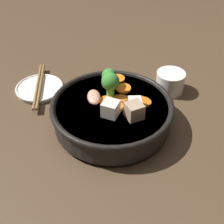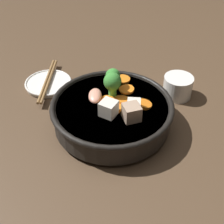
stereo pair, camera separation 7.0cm
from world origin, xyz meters
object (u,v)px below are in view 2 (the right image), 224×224
object	(u,v)px
stirfry_bowl	(112,111)
tea_cup	(178,86)
chopsticks_pair	(48,80)
side_saucer	(48,83)

from	to	relation	value
stirfry_bowl	tea_cup	bearing A→B (deg)	36.53
stirfry_bowl	chopsticks_pair	world-z (taller)	stirfry_bowl
side_saucer	tea_cup	size ratio (longest dim) A/B	1.70
stirfry_bowl	chopsticks_pair	xyz separation A→B (m)	(-0.18, 0.16, -0.03)
side_saucer	tea_cup	world-z (taller)	tea_cup
stirfry_bowl	side_saucer	world-z (taller)	stirfry_bowl
side_saucer	chopsticks_pair	xyz separation A→B (m)	(0.00, 0.00, 0.01)
stirfry_bowl	chopsticks_pair	bearing A→B (deg)	138.70
tea_cup	chopsticks_pair	world-z (taller)	tea_cup
side_saucer	tea_cup	bearing A→B (deg)	-5.82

